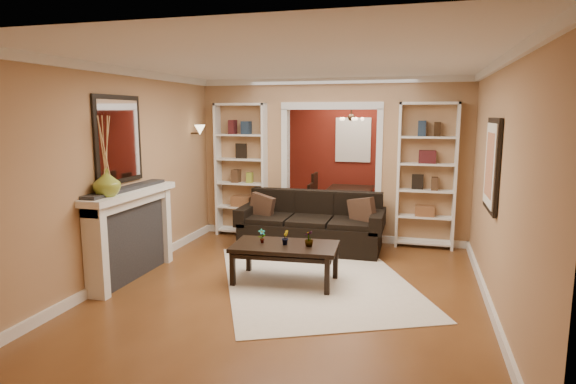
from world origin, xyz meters
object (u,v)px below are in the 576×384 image
(bookshelf_left, at_px, (242,170))
(fireplace, at_px, (133,235))
(bookshelf_right, at_px, (426,176))
(dining_table, at_px, (349,204))
(coffee_table, at_px, (285,264))
(sofa, at_px, (311,221))

(bookshelf_left, xyz_separation_m, fireplace, (-0.54, -2.53, -0.57))
(bookshelf_left, xyz_separation_m, bookshelf_right, (3.10, 0.00, 0.00))
(bookshelf_left, distance_m, dining_table, 2.60)
(coffee_table, height_order, bookshelf_left, bookshelf_left)
(sofa, distance_m, dining_table, 2.42)
(bookshelf_left, bearing_deg, fireplace, -102.05)
(sofa, relative_size, dining_table, 1.36)
(fireplace, bearing_deg, sofa, 45.58)
(coffee_table, distance_m, dining_table, 4.01)
(coffee_table, distance_m, bookshelf_right, 2.91)
(sofa, distance_m, bookshelf_left, 1.65)
(sofa, bearing_deg, dining_table, 83.43)
(coffee_table, bearing_deg, bookshelf_left, 119.07)
(dining_table, bearing_deg, bookshelf_right, -141.42)
(fireplace, bearing_deg, bookshelf_left, 77.95)
(coffee_table, relative_size, fireplace, 0.77)
(coffee_table, bearing_deg, fireplace, -173.30)
(bookshelf_left, bearing_deg, bookshelf_right, 0.00)
(bookshelf_left, relative_size, dining_table, 1.38)
(bookshelf_left, bearing_deg, sofa, -22.94)
(sofa, relative_size, coffee_table, 1.73)
(coffee_table, height_order, dining_table, dining_table)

